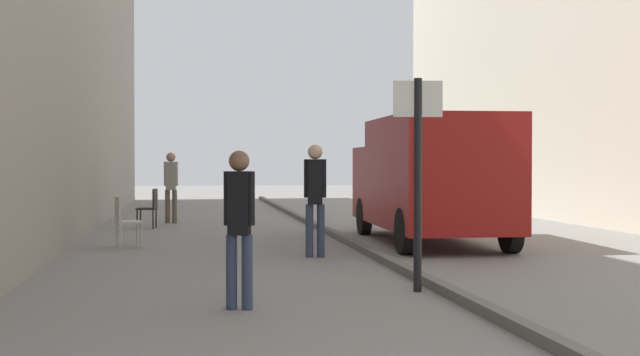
{
  "coord_description": "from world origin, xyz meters",
  "views": [
    {
      "loc": [
        -1.46,
        -2.68,
        1.59
      ],
      "look_at": [
        0.59,
        10.07,
        1.33
      ],
      "focal_mm": 46.39,
      "sensor_mm": 36.0,
      "label": 1
    }
  ],
  "objects_px": {
    "cafe_chair_near_window": "(150,205)",
    "pedestrian_mid_block": "(239,218)",
    "street_sign_post": "(418,165)",
    "cafe_chair_by_doorway": "(124,218)",
    "delivery_van": "(430,176)",
    "pedestrian_main_foreground": "(171,182)",
    "pedestrian_far_crossing": "(315,192)"
  },
  "relations": [
    {
      "from": "cafe_chair_near_window",
      "to": "pedestrian_mid_block",
      "type": "bearing_deg",
      "value": -163.79
    },
    {
      "from": "street_sign_post",
      "to": "cafe_chair_by_doorway",
      "type": "xyz_separation_m",
      "value": [
        -3.92,
        5.83,
        -1.0
      ]
    },
    {
      "from": "street_sign_post",
      "to": "cafe_chair_near_window",
      "type": "relative_size",
      "value": 2.77
    },
    {
      "from": "pedestrian_mid_block",
      "to": "delivery_van",
      "type": "relative_size",
      "value": 0.3
    },
    {
      "from": "pedestrian_main_foreground",
      "to": "street_sign_post",
      "type": "relative_size",
      "value": 0.7
    },
    {
      "from": "cafe_chair_by_doorway",
      "to": "pedestrian_main_foreground",
      "type": "bearing_deg",
      "value": 158.4
    },
    {
      "from": "pedestrian_mid_block",
      "to": "cafe_chair_by_doorway",
      "type": "relative_size",
      "value": 1.82
    },
    {
      "from": "street_sign_post",
      "to": "cafe_chair_by_doorway",
      "type": "relative_size",
      "value": 2.77
    },
    {
      "from": "pedestrian_main_foreground",
      "to": "street_sign_post",
      "type": "distance_m",
      "value": 12.24
    },
    {
      "from": "pedestrian_mid_block",
      "to": "delivery_van",
      "type": "xyz_separation_m",
      "value": [
        4.12,
        6.69,
        0.31
      ]
    },
    {
      "from": "pedestrian_mid_block",
      "to": "cafe_chair_by_doorway",
      "type": "height_order",
      "value": "pedestrian_mid_block"
    },
    {
      "from": "pedestrian_mid_block",
      "to": "pedestrian_far_crossing",
      "type": "height_order",
      "value": "pedestrian_far_crossing"
    },
    {
      "from": "delivery_van",
      "to": "pedestrian_mid_block",
      "type": "bearing_deg",
      "value": -119.69
    },
    {
      "from": "pedestrian_mid_block",
      "to": "street_sign_post",
      "type": "xyz_separation_m",
      "value": [
        2.22,
        0.88,
        0.56
      ]
    },
    {
      "from": "street_sign_post",
      "to": "cafe_chair_near_window",
      "type": "xyz_separation_m",
      "value": [
        -3.64,
        10.23,
        -1.0
      ]
    },
    {
      "from": "pedestrian_far_crossing",
      "to": "cafe_chair_by_doorway",
      "type": "bearing_deg",
      "value": 157.21
    },
    {
      "from": "cafe_chair_near_window",
      "to": "cafe_chair_by_doorway",
      "type": "xyz_separation_m",
      "value": [
        -0.28,
        -4.41,
        0.0
      ]
    },
    {
      "from": "pedestrian_far_crossing",
      "to": "cafe_chair_by_doorway",
      "type": "xyz_separation_m",
      "value": [
        -3.24,
        2.05,
        -0.53
      ]
    },
    {
      "from": "pedestrian_main_foreground",
      "to": "delivery_van",
      "type": "relative_size",
      "value": 0.32
    },
    {
      "from": "pedestrian_main_foreground",
      "to": "street_sign_post",
      "type": "bearing_deg",
      "value": -65.71
    },
    {
      "from": "street_sign_post",
      "to": "pedestrian_far_crossing",
      "type": "bearing_deg",
      "value": -72.56
    },
    {
      "from": "pedestrian_main_foreground",
      "to": "delivery_van",
      "type": "distance_m",
      "value": 7.87
    },
    {
      "from": "pedestrian_mid_block",
      "to": "street_sign_post",
      "type": "distance_m",
      "value": 2.45
    },
    {
      "from": "cafe_chair_near_window",
      "to": "pedestrian_far_crossing",
      "type": "bearing_deg",
      "value": -146.42
    },
    {
      "from": "delivery_van",
      "to": "cafe_chair_by_doorway",
      "type": "relative_size",
      "value": 5.98
    },
    {
      "from": "delivery_van",
      "to": "cafe_chair_by_doorway",
      "type": "height_order",
      "value": "delivery_van"
    },
    {
      "from": "pedestrian_far_crossing",
      "to": "delivery_van",
      "type": "xyz_separation_m",
      "value": [
        2.57,
        2.03,
        0.22
      ]
    },
    {
      "from": "pedestrian_mid_block",
      "to": "delivery_van",
      "type": "bearing_deg",
      "value": 74.04
    },
    {
      "from": "pedestrian_main_foreground",
      "to": "street_sign_post",
      "type": "xyz_separation_m",
      "value": [
        3.19,
        -11.81,
        0.49
      ]
    },
    {
      "from": "pedestrian_mid_block",
      "to": "cafe_chair_near_window",
      "type": "xyz_separation_m",
      "value": [
        -1.42,
        11.11,
        -0.44
      ]
    },
    {
      "from": "pedestrian_main_foreground",
      "to": "pedestrian_far_crossing",
      "type": "height_order",
      "value": "pedestrian_far_crossing"
    },
    {
      "from": "delivery_van",
      "to": "street_sign_post",
      "type": "bearing_deg",
      "value": -106.13
    }
  ]
}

